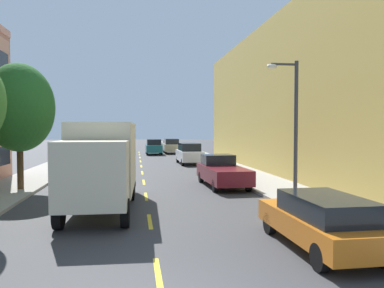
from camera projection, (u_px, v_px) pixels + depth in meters
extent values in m
plane|color=#38383A|center=(141.00, 163.00, 36.19)|extent=(160.00, 160.00, 0.00)
cube|color=#A39E93|center=(59.00, 165.00, 33.17)|extent=(3.20, 120.00, 0.14)
cube|color=#A39E93|center=(219.00, 163.00, 35.25)|extent=(3.20, 120.00, 0.14)
cube|color=yellow|center=(158.00, 275.00, 8.52)|extent=(0.14, 2.20, 0.01)
cube|color=yellow|center=(150.00, 221.00, 13.46)|extent=(0.14, 2.20, 0.01)
cube|color=yellow|center=(146.00, 196.00, 18.40)|extent=(0.14, 2.20, 0.01)
cube|color=yellow|center=(144.00, 182.00, 23.34)|extent=(0.14, 2.20, 0.01)
cube|color=yellow|center=(142.00, 173.00, 28.29)|extent=(0.14, 2.20, 0.01)
cube|color=yellow|center=(141.00, 166.00, 33.23)|extent=(0.14, 2.20, 0.01)
cube|color=yellow|center=(140.00, 161.00, 38.17)|extent=(0.14, 2.20, 0.01)
cube|color=yellow|center=(140.00, 158.00, 43.11)|extent=(0.14, 2.20, 0.01)
cube|color=yellow|center=(139.00, 155.00, 48.05)|extent=(0.14, 2.20, 0.01)
cube|color=yellow|center=(139.00, 152.00, 53.00)|extent=(0.14, 2.20, 0.01)
cube|color=#1E232D|center=(3.00, 156.00, 22.31)|extent=(0.04, 2.40, 1.10)
cube|color=#1E232D|center=(2.00, 108.00, 22.20)|extent=(0.04, 2.40, 1.10)
cube|color=#1E232D|center=(1.00, 60.00, 22.09)|extent=(0.04, 2.40, 1.10)
cube|color=tan|center=(330.00, 99.00, 28.10)|extent=(10.00, 36.00, 10.87)
cylinder|color=#47331E|center=(20.00, 165.00, 19.81)|extent=(0.32, 0.32, 2.50)
ellipsoid|color=#235B23|center=(19.00, 107.00, 19.69)|extent=(3.53, 3.53, 4.56)
cylinder|color=#38383D|center=(296.00, 133.00, 15.86)|extent=(0.16, 0.16, 5.91)
cylinder|color=#38383D|center=(284.00, 64.00, 15.66)|extent=(1.10, 0.10, 0.10)
ellipsoid|color=silver|center=(272.00, 66.00, 15.59)|extent=(0.44, 0.28, 0.20)
cube|color=beige|center=(106.00, 156.00, 16.57)|extent=(2.58, 6.05, 2.84)
cube|color=beige|center=(92.00, 175.00, 12.48)|extent=(2.36, 1.97, 2.20)
cube|color=black|center=(88.00, 162.00, 11.56)|extent=(2.02, 0.14, 0.97)
cube|color=black|center=(112.00, 184.00, 19.53)|extent=(2.40, 0.23, 0.24)
cylinder|color=black|center=(59.00, 215.00, 12.35)|extent=(0.31, 0.97, 0.96)
cylinder|color=black|center=(125.00, 213.00, 12.60)|extent=(0.31, 0.97, 0.96)
cylinder|color=black|center=(87.00, 187.00, 18.29)|extent=(0.31, 0.97, 0.96)
cylinder|color=black|center=(132.00, 186.00, 18.54)|extent=(0.31, 0.97, 0.96)
cylinder|color=black|center=(84.00, 190.00, 17.20)|extent=(0.31, 0.97, 0.96)
cylinder|color=black|center=(131.00, 190.00, 17.45)|extent=(0.31, 0.97, 0.96)
cube|color=maroon|center=(223.00, 174.00, 21.50)|extent=(2.15, 5.36, 0.80)
cube|color=black|center=(218.00, 160.00, 22.62)|extent=(1.81, 1.64, 0.60)
cylinder|color=black|center=(230.00, 176.00, 23.44)|extent=(0.24, 0.67, 0.66)
cylinder|color=black|center=(201.00, 177.00, 23.13)|extent=(0.24, 0.67, 0.66)
cylinder|color=black|center=(248.00, 185.00, 19.90)|extent=(0.24, 0.67, 0.66)
cylinder|color=black|center=(215.00, 186.00, 19.58)|extent=(0.24, 0.67, 0.66)
cube|color=#AD1E1E|center=(110.00, 146.00, 57.57)|extent=(1.82, 4.03, 0.62)
cube|color=black|center=(110.00, 142.00, 58.02)|extent=(1.56, 1.71, 0.55)
cylinder|color=black|center=(104.00, 149.00, 56.13)|extent=(0.23, 0.66, 0.66)
cylinder|color=black|center=(114.00, 149.00, 56.33)|extent=(0.23, 0.66, 0.66)
cylinder|color=black|center=(106.00, 148.00, 58.83)|extent=(0.23, 0.66, 0.66)
cylinder|color=black|center=(116.00, 148.00, 59.02)|extent=(0.23, 0.66, 0.66)
cube|color=#194C28|center=(169.00, 146.00, 56.83)|extent=(1.83, 4.70, 0.62)
cube|color=black|center=(169.00, 142.00, 56.43)|extent=(1.61, 2.82, 0.55)
cylinder|color=black|center=(173.00, 148.00, 58.53)|extent=(0.22, 0.66, 0.66)
cylinder|color=black|center=(163.00, 148.00, 58.30)|extent=(0.22, 0.66, 0.66)
cylinder|color=black|center=(175.00, 149.00, 55.37)|extent=(0.22, 0.66, 0.66)
cylinder|color=black|center=(164.00, 149.00, 55.14)|extent=(0.22, 0.66, 0.66)
cube|color=#333338|center=(98.00, 153.00, 39.13)|extent=(2.04, 4.84, 0.90)
cube|color=black|center=(98.00, 145.00, 39.10)|extent=(1.77, 2.82, 0.70)
cylinder|color=black|center=(87.00, 159.00, 37.42)|extent=(0.23, 0.66, 0.66)
cylinder|color=black|center=(105.00, 158.00, 37.64)|extent=(0.23, 0.66, 0.66)
cylinder|color=black|center=(91.00, 156.00, 40.65)|extent=(0.23, 0.66, 0.66)
cylinder|color=black|center=(108.00, 156.00, 40.87)|extent=(0.23, 0.66, 0.66)
cube|color=orange|center=(319.00, 225.00, 10.39)|extent=(1.87, 4.72, 0.62)
cube|color=black|center=(326.00, 207.00, 10.00)|extent=(1.63, 2.84, 0.55)
cylinder|color=black|center=(318.00, 221.00, 12.11)|extent=(0.23, 0.66, 0.66)
cylinder|color=black|center=(270.00, 223.00, 11.86)|extent=(0.23, 0.66, 0.66)
cylinder|color=black|center=(384.00, 254.00, 8.96)|extent=(0.23, 0.66, 0.66)
cylinder|color=black|center=(320.00, 257.00, 8.70)|extent=(0.23, 0.66, 0.66)
cube|color=tan|center=(171.00, 147.00, 50.45)|extent=(1.95, 4.80, 0.90)
cube|color=black|center=(171.00, 141.00, 50.42)|extent=(1.72, 2.79, 0.70)
cylinder|color=black|center=(177.00, 150.00, 52.21)|extent=(0.22, 0.66, 0.66)
cylinder|color=black|center=(164.00, 150.00, 51.96)|extent=(0.22, 0.66, 0.66)
cylinder|color=black|center=(179.00, 152.00, 48.99)|extent=(0.22, 0.66, 0.66)
cylinder|color=black|center=(166.00, 152.00, 48.73)|extent=(0.22, 0.66, 0.66)
cube|color=silver|center=(189.00, 156.00, 35.26)|extent=(2.06, 4.84, 0.90)
cube|color=black|center=(189.00, 147.00, 35.23)|extent=(1.78, 2.82, 0.70)
cylinder|color=black|center=(195.00, 159.00, 37.03)|extent=(0.23, 0.66, 0.66)
cylinder|color=black|center=(178.00, 159.00, 36.74)|extent=(0.23, 0.66, 0.66)
cylinder|color=black|center=(202.00, 162.00, 33.82)|extent=(0.23, 0.66, 0.66)
cylinder|color=black|center=(183.00, 162.00, 33.52)|extent=(0.23, 0.66, 0.66)
cube|color=#195B60|center=(154.00, 148.00, 48.35)|extent=(1.95, 4.80, 0.90)
cube|color=black|center=(154.00, 142.00, 48.32)|extent=(1.72, 2.78, 0.70)
cylinder|color=black|center=(160.00, 151.00, 50.11)|extent=(0.22, 0.66, 0.66)
cylinder|color=black|center=(147.00, 151.00, 49.86)|extent=(0.22, 0.66, 0.66)
cylinder|color=black|center=(161.00, 153.00, 46.89)|extent=(0.22, 0.66, 0.66)
cylinder|color=black|center=(147.00, 153.00, 46.63)|extent=(0.22, 0.66, 0.66)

